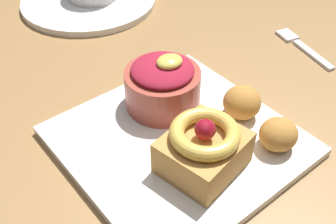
# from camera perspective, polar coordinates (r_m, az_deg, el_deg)

# --- Properties ---
(dining_table) EXTENTS (1.22, 1.01, 0.73)m
(dining_table) POSITION_cam_1_polar(r_m,az_deg,el_deg) (0.62, -4.50, -7.21)
(dining_table) COLOR olive
(dining_table) RESTS_ON ground_plane
(front_plate) EXTENTS (0.26, 0.26, 0.01)m
(front_plate) POSITION_cam_1_polar(r_m,az_deg,el_deg) (0.50, 1.44, -4.06)
(front_plate) COLOR white
(front_plate) RESTS_ON dining_table
(cake_slice) EXTENTS (0.10, 0.09, 0.07)m
(cake_slice) POSITION_cam_1_polar(r_m,az_deg,el_deg) (0.45, 5.02, -5.00)
(cake_slice) COLOR #C68E47
(cake_slice) RESTS_ON front_plate
(berry_ramekin) EXTENTS (0.10, 0.10, 0.07)m
(berry_ramekin) POSITION_cam_1_polar(r_m,az_deg,el_deg) (0.53, -0.75, 3.89)
(berry_ramekin) COLOR #B24C3D
(berry_ramekin) RESTS_ON front_plate
(fritter_front) EXTENTS (0.05, 0.04, 0.04)m
(fritter_front) POSITION_cam_1_polar(r_m,az_deg,el_deg) (0.49, 15.21, -3.04)
(fritter_front) COLOR #BC7F38
(fritter_front) RESTS_ON front_plate
(fritter_middle) EXTENTS (0.05, 0.05, 0.04)m
(fritter_middle) POSITION_cam_1_polar(r_m,az_deg,el_deg) (0.52, 10.33, 1.32)
(fritter_middle) COLOR #BC7F38
(fritter_middle) RESTS_ON front_plate
(back_plate) EXTENTS (0.26, 0.26, 0.01)m
(back_plate) POSITION_cam_1_polar(r_m,az_deg,el_deg) (0.83, -11.01, 15.05)
(back_plate) COLOR white
(back_plate) RESTS_ON dining_table
(fork) EXTENTS (0.05, 0.13, 0.00)m
(fork) POSITION_cam_1_polar(r_m,az_deg,el_deg) (0.72, 18.25, 8.76)
(fork) COLOR silver
(fork) RESTS_ON dining_table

